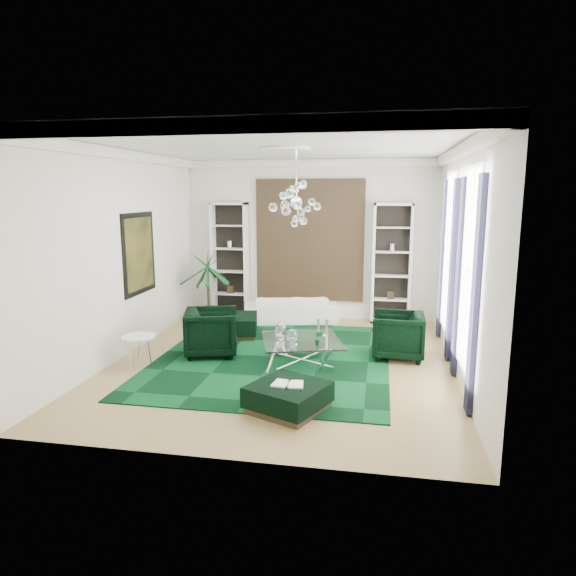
% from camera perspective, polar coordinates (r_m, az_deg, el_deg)
% --- Properties ---
extents(floor, '(6.00, 7.00, 0.02)m').
position_cam_1_polar(floor, '(9.39, -0.63, -8.31)').
color(floor, tan).
rests_on(floor, ground).
extents(ceiling, '(6.00, 7.00, 0.02)m').
position_cam_1_polar(ceiling, '(8.93, -0.69, 15.59)').
color(ceiling, white).
rests_on(ceiling, ground).
extents(wall_back, '(6.00, 0.02, 3.80)m').
position_cam_1_polar(wall_back, '(12.41, 2.45, 5.33)').
color(wall_back, silver).
rests_on(wall_back, ground).
extents(wall_front, '(6.00, 0.02, 3.80)m').
position_cam_1_polar(wall_front, '(5.60, -7.53, -1.13)').
color(wall_front, silver).
rests_on(wall_front, ground).
extents(wall_left, '(0.02, 7.00, 3.80)m').
position_cam_1_polar(wall_left, '(9.98, -17.91, 3.56)').
color(wall_left, silver).
rests_on(wall_left, ground).
extents(wall_right, '(0.02, 7.00, 3.80)m').
position_cam_1_polar(wall_right, '(8.90, 18.76, 2.72)').
color(wall_right, silver).
rests_on(wall_right, ground).
extents(crown_molding, '(6.00, 7.00, 0.18)m').
position_cam_1_polar(crown_molding, '(8.92, -0.68, 14.88)').
color(crown_molding, white).
rests_on(crown_molding, ceiling).
extents(ceiling_medallion, '(0.90, 0.90, 0.05)m').
position_cam_1_polar(ceiling_medallion, '(9.22, -0.32, 15.18)').
color(ceiling_medallion, white).
rests_on(ceiling_medallion, ceiling).
extents(tapestry, '(2.50, 0.06, 2.80)m').
position_cam_1_polar(tapestry, '(12.36, 2.42, 5.31)').
color(tapestry, black).
rests_on(tapestry, wall_back).
extents(shelving_left, '(0.90, 0.38, 2.80)m').
position_cam_1_polar(shelving_left, '(12.68, -6.47, 3.11)').
color(shelving_left, white).
rests_on(shelving_left, floor).
extents(shelving_right, '(0.90, 0.38, 2.80)m').
position_cam_1_polar(shelving_right, '(12.15, 11.46, 2.64)').
color(shelving_right, white).
rests_on(shelving_right, floor).
extents(painting, '(0.04, 1.30, 1.60)m').
position_cam_1_polar(painting, '(10.50, -16.17, 3.70)').
color(painting, black).
rests_on(painting, wall_left).
extents(window_near, '(0.03, 1.10, 2.90)m').
position_cam_1_polar(window_near, '(8.01, 19.53, 1.86)').
color(window_near, white).
rests_on(window_near, wall_right).
extents(curtain_near_a, '(0.07, 0.30, 3.25)m').
position_cam_1_polar(curtain_near_a, '(7.29, 20.08, -0.98)').
color(curtain_near_a, black).
rests_on(curtain_near_a, floor).
extents(curtain_near_b, '(0.07, 0.30, 3.25)m').
position_cam_1_polar(curtain_near_b, '(8.81, 18.42, 1.01)').
color(curtain_near_b, black).
rests_on(curtain_near_b, floor).
extents(window_far, '(0.03, 1.10, 2.90)m').
position_cam_1_polar(window_far, '(10.37, 17.48, 3.83)').
color(window_far, white).
rests_on(window_far, wall_right).
extents(curtain_far_a, '(0.07, 0.30, 3.25)m').
position_cam_1_polar(curtain_far_a, '(9.63, 17.75, 1.83)').
color(curtain_far_a, black).
rests_on(curtain_far_a, floor).
extents(curtain_far_b, '(0.07, 0.30, 3.25)m').
position_cam_1_polar(curtain_far_b, '(11.16, 16.75, 3.02)').
color(curtain_far_b, black).
rests_on(curtain_far_b, floor).
extents(rug, '(4.20, 5.00, 0.02)m').
position_cam_1_polar(rug, '(9.63, -1.58, -7.71)').
color(rug, black).
rests_on(rug, floor).
extents(sofa, '(2.32, 1.33, 0.64)m').
position_cam_1_polar(sofa, '(12.16, 0.37, -2.32)').
color(sofa, white).
rests_on(sofa, floor).
extents(armchair_left, '(1.19, 1.18, 0.88)m').
position_cam_1_polar(armchair_left, '(9.80, -8.49, -4.87)').
color(armchair_left, black).
rests_on(armchair_left, floor).
extents(armchair_right, '(0.96, 0.93, 0.85)m').
position_cam_1_polar(armchair_right, '(9.75, 12.09, -5.16)').
color(armchair_right, black).
rests_on(armchair_right, floor).
extents(coffee_table, '(1.67, 1.67, 0.46)m').
position_cam_1_polar(coffee_table, '(9.22, 1.50, -7.11)').
color(coffee_table, white).
rests_on(coffee_table, floor).
extents(ottoman_side, '(1.18, 1.18, 0.44)m').
position_cam_1_polar(ottoman_side, '(11.07, -6.10, -4.19)').
color(ottoman_side, black).
rests_on(ottoman_side, floor).
extents(ottoman_front, '(1.26, 1.26, 0.38)m').
position_cam_1_polar(ottoman_front, '(7.37, 0.02, -12.07)').
color(ottoman_front, black).
rests_on(ottoman_front, floor).
extents(book, '(0.44, 0.29, 0.03)m').
position_cam_1_polar(book, '(7.29, 0.02, -10.57)').
color(book, white).
rests_on(book, ottoman_front).
extents(side_table, '(0.60, 0.60, 0.56)m').
position_cam_1_polar(side_table, '(9.42, -16.15, -6.84)').
color(side_table, white).
rests_on(side_table, floor).
extents(palm, '(1.45, 1.45, 2.15)m').
position_cam_1_polar(palm, '(12.20, -8.89, 1.21)').
color(palm, '#11471E').
rests_on(palm, floor).
extents(chandelier, '(1.01, 1.01, 0.79)m').
position_cam_1_polar(chandelier, '(8.88, 0.92, 9.41)').
color(chandelier, white).
rests_on(chandelier, ceiling).
extents(table_plant, '(0.16, 0.14, 0.25)m').
position_cam_1_polar(table_plant, '(8.80, 3.40, -5.55)').
color(table_plant, '#11471E').
rests_on(table_plant, coffee_table).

